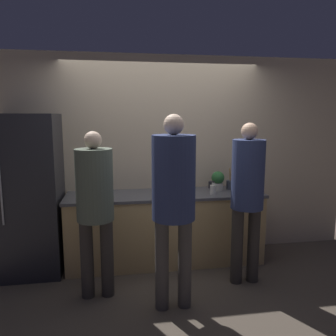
% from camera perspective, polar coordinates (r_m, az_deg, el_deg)
% --- Properties ---
extents(ground_plane, '(14.00, 14.00, 0.00)m').
position_cam_1_polar(ground_plane, '(4.04, 0.35, -17.93)').
color(ground_plane, '#4C4238').
extents(wall_back, '(5.20, 0.06, 2.60)m').
position_cam_1_polar(wall_back, '(4.32, -1.13, 1.95)').
color(wall_back, '#C6B293').
rests_on(wall_back, ground_plane).
extents(counter, '(2.42, 0.67, 0.89)m').
position_cam_1_polar(counter, '(4.20, -0.48, -10.25)').
color(counter, tan).
rests_on(counter, ground_plane).
extents(refrigerator, '(0.68, 0.69, 1.86)m').
position_cam_1_polar(refrigerator, '(4.12, -22.80, -4.36)').
color(refrigerator, '#232328').
rests_on(refrigerator, ground_plane).
extents(person_left, '(0.36, 0.36, 1.69)m').
position_cam_1_polar(person_left, '(3.31, -12.59, -5.40)').
color(person_left, '#38332D').
rests_on(person_left, ground_plane).
extents(person_center, '(0.40, 0.40, 1.85)m').
position_cam_1_polar(person_center, '(3.01, 0.98, -4.23)').
color(person_center, '#4C4742').
rests_on(person_center, ground_plane).
extents(person_right, '(0.35, 0.35, 1.76)m').
position_cam_1_polar(person_right, '(3.62, 13.65, -3.65)').
color(person_right, '#38332D').
rests_on(person_right, ground_plane).
extents(fruit_bowl, '(0.36, 0.36, 0.12)m').
position_cam_1_polar(fruit_bowl, '(4.02, 0.72, -3.92)').
color(fruit_bowl, beige).
rests_on(fruit_bowl, counter).
extents(utensil_crock, '(0.11, 0.11, 0.28)m').
position_cam_1_polar(utensil_crock, '(4.36, 10.82, -2.79)').
color(utensil_crock, '#3D424C').
rests_on(utensil_crock, counter).
extents(bottle_clear, '(0.08, 0.08, 0.16)m').
position_cam_1_polar(bottle_clear, '(4.03, 7.86, -3.68)').
color(bottle_clear, silver).
rests_on(bottle_clear, counter).
extents(bottle_red, '(0.06, 0.06, 0.26)m').
position_cam_1_polar(bottle_red, '(4.30, 1.82, -2.29)').
color(bottle_red, red).
rests_on(bottle_red, counter).
extents(cup_black, '(0.07, 0.07, 0.09)m').
position_cam_1_polar(cup_black, '(4.39, 7.51, -2.90)').
color(cup_black, '#28282D').
rests_on(cup_black, counter).
extents(potted_plant, '(0.16, 0.16, 0.25)m').
position_cam_1_polar(potted_plant, '(4.25, 8.68, -2.09)').
color(potted_plant, beige).
rests_on(potted_plant, counter).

